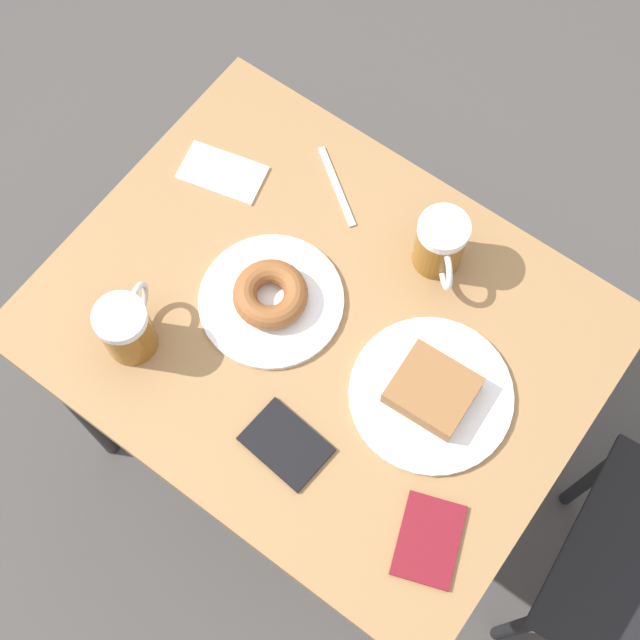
{
  "coord_description": "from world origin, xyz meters",
  "views": [
    {
      "loc": [
        0.43,
        0.32,
        2.09
      ],
      "look_at": [
        0.0,
        0.0,
        0.78
      ],
      "focal_mm": 50.0,
      "sensor_mm": 36.0,
      "label": 1
    }
  ],
  "objects_px": {
    "beer_mug_center": "(127,328)",
    "fork": "(337,186)",
    "plate_with_cake": "(432,393)",
    "passport_near_edge": "(286,444)",
    "beer_mug_left": "(441,244)",
    "napkin_folded": "(222,173)",
    "plate_with_donut": "(271,297)",
    "passport_far_edge": "(429,540)"
  },
  "relations": [
    {
      "from": "beer_mug_center",
      "to": "passport_far_edge",
      "type": "relative_size",
      "value": 0.81
    },
    {
      "from": "plate_with_cake",
      "to": "beer_mug_left",
      "type": "xyz_separation_m",
      "value": [
        -0.2,
        -0.12,
        0.04
      ]
    },
    {
      "from": "plate_with_donut",
      "to": "beer_mug_center",
      "type": "xyz_separation_m",
      "value": [
        0.18,
        -0.14,
        0.04
      ]
    },
    {
      "from": "beer_mug_center",
      "to": "passport_near_edge",
      "type": "bearing_deg",
      "value": 91.51
    },
    {
      "from": "plate_with_donut",
      "to": "napkin_folded",
      "type": "bearing_deg",
      "value": -123.52
    },
    {
      "from": "plate_with_cake",
      "to": "passport_near_edge",
      "type": "height_order",
      "value": "plate_with_cake"
    },
    {
      "from": "plate_with_donut",
      "to": "beer_mug_center",
      "type": "bearing_deg",
      "value": -36.59
    },
    {
      "from": "beer_mug_left",
      "to": "passport_near_edge",
      "type": "height_order",
      "value": "beer_mug_left"
    },
    {
      "from": "beer_mug_left",
      "to": "fork",
      "type": "relative_size",
      "value": 0.79
    },
    {
      "from": "passport_near_edge",
      "to": "passport_far_edge",
      "type": "distance_m",
      "value": 0.26
    },
    {
      "from": "napkin_folded",
      "to": "plate_with_cake",
      "type": "bearing_deg",
      "value": 76.57
    },
    {
      "from": "plate_with_cake",
      "to": "beer_mug_center",
      "type": "relative_size",
      "value": 2.13
    },
    {
      "from": "plate_with_donut",
      "to": "napkin_folded",
      "type": "xyz_separation_m",
      "value": [
        -0.14,
        -0.22,
        -0.01
      ]
    },
    {
      "from": "beer_mug_left",
      "to": "fork",
      "type": "bearing_deg",
      "value": -94.13
    },
    {
      "from": "napkin_folded",
      "to": "fork",
      "type": "height_order",
      "value": "same"
    },
    {
      "from": "plate_with_cake",
      "to": "passport_far_edge",
      "type": "xyz_separation_m",
      "value": [
        0.19,
        0.12,
        -0.01
      ]
    },
    {
      "from": "plate_with_cake",
      "to": "beer_mug_center",
      "type": "distance_m",
      "value": 0.48
    },
    {
      "from": "fork",
      "to": "plate_with_donut",
      "type": "bearing_deg",
      "value": 9.64
    },
    {
      "from": "plate_with_donut",
      "to": "fork",
      "type": "bearing_deg",
      "value": -170.36
    },
    {
      "from": "plate_with_donut",
      "to": "passport_far_edge",
      "type": "distance_m",
      "value": 0.45
    },
    {
      "from": "fork",
      "to": "plate_with_cake",
      "type": "bearing_deg",
      "value": 57.22
    },
    {
      "from": "plate_with_cake",
      "to": "napkin_folded",
      "type": "xyz_separation_m",
      "value": [
        -0.12,
        -0.51,
        -0.01
      ]
    },
    {
      "from": "beer_mug_center",
      "to": "fork",
      "type": "xyz_separation_m",
      "value": [
        -0.42,
        0.1,
        -0.05
      ]
    },
    {
      "from": "passport_near_edge",
      "to": "passport_far_edge",
      "type": "relative_size",
      "value": 0.9
    },
    {
      "from": "beer_mug_center",
      "to": "passport_near_edge",
      "type": "height_order",
      "value": "beer_mug_center"
    },
    {
      "from": "beer_mug_center",
      "to": "fork",
      "type": "distance_m",
      "value": 0.44
    },
    {
      "from": "plate_with_donut",
      "to": "passport_near_edge",
      "type": "xyz_separation_m",
      "value": [
        0.18,
        0.16,
        -0.01
      ]
    },
    {
      "from": "fork",
      "to": "passport_far_edge",
      "type": "xyz_separation_m",
      "value": [
        0.41,
        0.46,
        0.0
      ]
    },
    {
      "from": "plate_with_cake",
      "to": "beer_mug_center",
      "type": "bearing_deg",
      "value": -64.81
    },
    {
      "from": "beer_mug_left",
      "to": "fork",
      "type": "height_order",
      "value": "beer_mug_left"
    },
    {
      "from": "beer_mug_left",
      "to": "plate_with_cake",
      "type": "bearing_deg",
      "value": 31.18
    },
    {
      "from": "beer_mug_center",
      "to": "napkin_folded",
      "type": "height_order",
      "value": "beer_mug_center"
    },
    {
      "from": "plate_with_donut",
      "to": "beer_mug_center",
      "type": "distance_m",
      "value": 0.23
    },
    {
      "from": "plate_with_donut",
      "to": "passport_far_edge",
      "type": "relative_size",
      "value": 1.6
    },
    {
      "from": "beer_mug_center",
      "to": "passport_far_edge",
      "type": "height_order",
      "value": "beer_mug_center"
    },
    {
      "from": "napkin_folded",
      "to": "passport_near_edge",
      "type": "relative_size",
      "value": 1.2
    },
    {
      "from": "plate_with_cake",
      "to": "passport_near_edge",
      "type": "bearing_deg",
      "value": -34.45
    },
    {
      "from": "beer_mug_left",
      "to": "beer_mug_center",
      "type": "distance_m",
      "value": 0.51
    },
    {
      "from": "fork",
      "to": "passport_near_edge",
      "type": "relative_size",
      "value": 1.06
    },
    {
      "from": "plate_with_donut",
      "to": "passport_near_edge",
      "type": "distance_m",
      "value": 0.24
    },
    {
      "from": "beer_mug_center",
      "to": "passport_near_edge",
      "type": "relative_size",
      "value": 0.91
    },
    {
      "from": "plate_with_cake",
      "to": "plate_with_donut",
      "type": "height_order",
      "value": "plate_with_donut"
    }
  ]
}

